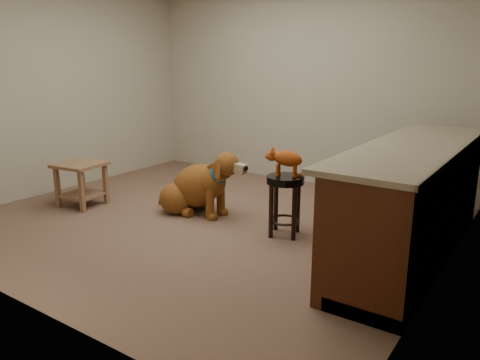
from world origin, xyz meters
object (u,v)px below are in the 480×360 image
Objects in this scene: side_table at (81,178)px; golden_retriever at (198,188)px; tabby_kitten at (285,159)px; wood_stool at (412,200)px; padded_stool at (285,193)px.

side_table is 0.44× the size of golden_retriever.
wood_stool is at bearing 10.06° from tabby_kitten.
wood_stool reaches higher than padded_stool.
wood_stool is 1.38× the size of side_table.
golden_retriever reaches higher than side_table.
tabby_kitten reaches higher than golden_retriever.
golden_retriever is at bearing 23.01° from side_table.
wood_stool is 1.74× the size of tabby_kitten.
side_table is 1.26× the size of tabby_kitten.
tabby_kitten is (-1.00, -0.54, 0.35)m from wood_stool.
golden_retriever is (-1.08, 0.04, -0.12)m from padded_stool.
side_table is at bearing -158.24° from golden_retriever.
golden_retriever is 2.86× the size of tabby_kitten.
padded_stool is at bearing -5.72° from tabby_kitten.
padded_stool is at bearing -151.61° from wood_stool.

